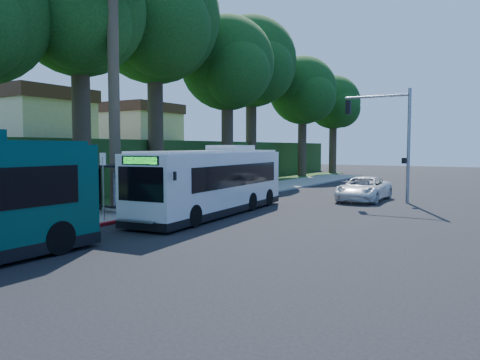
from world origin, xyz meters
The scene contains 16 objects.
ground centered at (0.00, 0.00, 0.00)m, with size 140.00×140.00×0.00m, color black.
sidewalk centered at (-7.30, 0.00, 0.06)m, with size 4.50×70.00×0.12m, color gray.
red_curb centered at (-5.00, -4.00, 0.07)m, with size 0.25×30.00×0.13m, color maroon.
grass_verge centered at (-13.00, 5.00, 0.03)m, with size 8.00×70.00×0.06m, color #234719.
bus_shelter centered at (-7.26, -2.86, 1.81)m, with size 3.20×1.51×2.55m.
stop_sign_pole centered at (-5.40, -5.00, 2.08)m, with size 0.35×0.06×3.17m.
traffic_signal_pole centered at (3.78, 10.00, 4.42)m, with size 4.10×0.30×7.00m.
hillside_backdrop centered at (-26.30, 15.10, 2.44)m, with size 24.00×60.00×8.80m.
tree_0 centered at (-12.40, -0.02, 11.20)m, with size 8.40×8.00×15.70m.
tree_1 centered at (-13.37, 7.98, 12.73)m, with size 10.50×10.00×18.26m.
tree_2 centered at (-11.89, 15.98, 10.48)m, with size 8.82×8.40×15.12m.
tree_3 centered at (-13.88, 23.98, 11.98)m, with size 10.08×9.60×17.28m.
tree_4 centered at (-11.40, 31.98, 9.73)m, with size 8.40×8.00×14.14m.
tree_5 centered at (-10.41, 39.99, 8.96)m, with size 7.35×7.00×12.86m.
white_bus centered at (-2.78, 0.01, 1.73)m, with size 3.47×12.02×3.53m.
pickup centered at (2.12, 9.92, 0.77)m, with size 2.54×5.52×1.53m, color white.
Camera 1 is at (10.42, -19.83, 3.42)m, focal length 35.00 mm.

